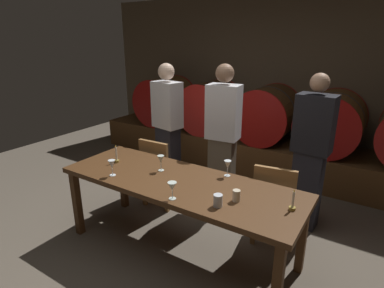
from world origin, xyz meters
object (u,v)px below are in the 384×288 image
(wine_glass_center_left, at_px, (161,160))
(cup_left, at_px, (218,201))
(chair_left, at_px, (159,169))
(candle_left, at_px, (117,157))
(guest_right, at_px, (311,153))
(wine_barrel_center, at_px, (267,114))
(chair_right, at_px, (275,200))
(candle_right, at_px, (293,204))
(wine_barrel_left, at_px, (211,107))
(cup_right, at_px, (236,196))
(dining_table, at_px, (179,187))
(wine_barrel_far_left, at_px, (165,101))
(wine_glass_far_right, at_px, (228,165))
(guest_center, at_px, (223,136))
(guest_left, at_px, (168,126))
(wine_glass_center_right, at_px, (172,187))
(wine_glass_far_left, at_px, (112,165))
(wine_barrel_right, at_px, (331,122))

(wine_glass_center_left, distance_m, cup_left, 0.87)
(chair_left, xyz_separation_m, candle_left, (-0.08, -0.60, 0.34))
(chair_left, xyz_separation_m, guest_right, (1.63, 0.52, 0.38))
(cup_left, bearing_deg, wine_barrel_center, 101.98)
(chair_right, xyz_separation_m, candle_right, (0.31, -0.58, 0.33))
(wine_barrel_left, height_order, cup_right, wine_barrel_left)
(dining_table, bearing_deg, wine_barrel_far_left, 129.47)
(cup_left, distance_m, cup_right, 0.18)
(wine_glass_center_left, xyz_separation_m, wine_glass_far_right, (0.61, 0.24, -0.00))
(candle_left, distance_m, wine_glass_far_right, 1.19)
(wine_barrel_center, bearing_deg, wine_glass_center_left, -95.94)
(cup_right, bearing_deg, guest_center, 122.19)
(chair_left, xyz_separation_m, guest_left, (-0.23, 0.49, 0.40))
(wine_barrel_far_left, xyz_separation_m, wine_barrel_center, (1.97, 0.00, 0.00))
(candle_left, relative_size, wine_glass_far_right, 1.27)
(chair_right, relative_size, cup_right, 9.19)
(wine_glass_center_right, bearing_deg, cup_left, 14.55)
(guest_right, distance_m, candle_left, 2.05)
(wine_barrel_far_left, xyz_separation_m, cup_right, (2.61, -2.49, -0.09))
(guest_right, bearing_deg, wine_glass_center_right, 66.17)
(wine_barrel_far_left, bearing_deg, cup_left, -46.34)
(wine_glass_center_left, bearing_deg, wine_barrel_far_left, 126.38)
(chair_left, distance_m, wine_glass_center_left, 0.79)
(guest_left, xyz_separation_m, wine_glass_far_left, (0.36, -1.36, -0.00))
(guest_right, distance_m, cup_left, 1.41)
(wine_barrel_far_left, xyz_separation_m, wine_barrel_left, (0.97, 0.00, 0.00))
(wine_barrel_center, bearing_deg, chair_right, -67.21)
(guest_center, bearing_deg, wine_glass_far_left, 63.14)
(wine_barrel_center, height_order, candle_left, wine_barrel_center)
(chair_left, bearing_deg, chair_right, 178.22)
(wine_barrel_left, xyz_separation_m, wine_barrel_center, (1.00, 0.00, 0.00))
(dining_table, relative_size, chair_right, 2.64)
(wine_barrel_center, bearing_deg, guest_right, -53.87)
(guest_right, xyz_separation_m, wine_glass_center_right, (-0.75, -1.45, 0.01))
(wine_barrel_left, bearing_deg, guest_center, -55.62)
(wine_barrel_far_left, bearing_deg, guest_left, -51.69)
(chair_left, bearing_deg, wine_glass_center_left, 128.47)
(chair_right, height_order, wine_glass_far_left, wine_glass_far_left)
(chair_right, bearing_deg, wine_barrel_far_left, -42.03)
(wine_barrel_right, bearing_deg, candle_right, -86.33)
(chair_left, relative_size, wine_glass_far_right, 5.66)
(wine_barrel_right, bearing_deg, chair_left, -131.46)
(dining_table, relative_size, candle_left, 11.73)
(wine_barrel_far_left, height_order, wine_glass_center_right, wine_barrel_far_left)
(wine_barrel_center, relative_size, guest_left, 0.50)
(wine_barrel_left, height_order, chair_left, wine_barrel_left)
(guest_center, bearing_deg, wine_barrel_center, -99.03)
(chair_right, bearing_deg, dining_table, 31.80)
(wine_barrel_far_left, relative_size, candle_left, 4.33)
(guest_left, height_order, wine_glass_center_left, guest_left)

